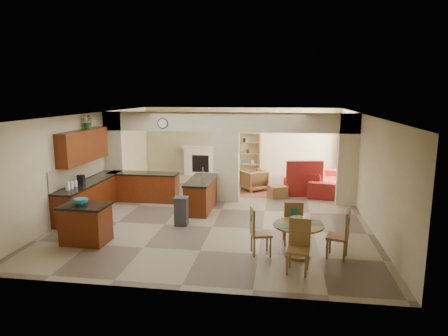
# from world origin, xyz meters

# --- Properties ---
(floor) EXTENTS (10.00, 10.00, 0.00)m
(floor) POSITION_xyz_m (0.00, 0.00, 0.00)
(floor) COLOR gray
(floor) RESTS_ON ground
(ceiling) EXTENTS (10.00, 10.00, 0.00)m
(ceiling) POSITION_xyz_m (0.00, 0.00, 2.80)
(ceiling) COLOR white
(ceiling) RESTS_ON wall_back
(wall_back) EXTENTS (8.00, 0.00, 8.00)m
(wall_back) POSITION_xyz_m (0.00, 5.00, 1.40)
(wall_back) COLOR tan
(wall_back) RESTS_ON floor
(wall_front) EXTENTS (8.00, 0.00, 8.00)m
(wall_front) POSITION_xyz_m (0.00, -5.00, 1.40)
(wall_front) COLOR tan
(wall_front) RESTS_ON floor
(wall_left) EXTENTS (0.00, 10.00, 10.00)m
(wall_left) POSITION_xyz_m (-4.00, 0.00, 1.40)
(wall_left) COLOR tan
(wall_left) RESTS_ON floor
(wall_right) EXTENTS (0.00, 10.00, 10.00)m
(wall_right) POSITION_xyz_m (4.00, 0.00, 1.40)
(wall_right) COLOR tan
(wall_right) RESTS_ON floor
(partition_left_pier) EXTENTS (0.60, 0.25, 2.80)m
(partition_left_pier) POSITION_xyz_m (-3.70, 1.00, 1.40)
(partition_left_pier) COLOR tan
(partition_left_pier) RESTS_ON floor
(partition_center_pier) EXTENTS (0.80, 0.25, 2.20)m
(partition_center_pier) POSITION_xyz_m (0.00, 1.00, 1.10)
(partition_center_pier) COLOR tan
(partition_center_pier) RESTS_ON floor
(partition_right_pier) EXTENTS (0.60, 0.25, 2.80)m
(partition_right_pier) POSITION_xyz_m (3.70, 1.00, 1.40)
(partition_right_pier) COLOR tan
(partition_right_pier) RESTS_ON floor
(partition_header) EXTENTS (8.00, 0.25, 0.60)m
(partition_header) POSITION_xyz_m (0.00, 1.00, 2.50)
(partition_header) COLOR tan
(partition_header) RESTS_ON partition_center_pier
(kitchen_counter) EXTENTS (2.52, 3.29, 1.48)m
(kitchen_counter) POSITION_xyz_m (-3.26, -0.25, 0.46)
(kitchen_counter) COLOR #410F07
(kitchen_counter) RESTS_ON floor
(upper_cabinets) EXTENTS (0.35, 2.40, 0.90)m
(upper_cabinets) POSITION_xyz_m (-3.82, -0.80, 1.92)
(upper_cabinets) COLOR #410F07
(upper_cabinets) RESTS_ON wall_left
(peninsula) EXTENTS (0.70, 1.85, 0.91)m
(peninsula) POSITION_xyz_m (-0.60, -0.11, 0.46)
(peninsula) COLOR #410F07
(peninsula) RESTS_ON floor
(wall_clock) EXTENTS (0.34, 0.03, 0.34)m
(wall_clock) POSITION_xyz_m (-2.00, 0.85, 2.45)
(wall_clock) COLOR #4D2D19
(wall_clock) RESTS_ON partition_header
(rug) EXTENTS (1.60, 1.30, 0.01)m
(rug) POSITION_xyz_m (1.20, 2.10, 0.01)
(rug) COLOR #945136
(rug) RESTS_ON floor
(fireplace) EXTENTS (1.60, 0.35, 1.20)m
(fireplace) POSITION_xyz_m (-1.60, 4.83, 0.61)
(fireplace) COLOR white
(fireplace) RESTS_ON floor
(shelving_unit) EXTENTS (1.00, 0.32, 1.80)m
(shelving_unit) POSITION_xyz_m (0.35, 4.82, 0.90)
(shelving_unit) COLOR olive
(shelving_unit) RESTS_ON floor
(window_a) EXTENTS (0.02, 0.90, 1.90)m
(window_a) POSITION_xyz_m (3.97, 2.30, 1.20)
(window_a) COLOR white
(window_a) RESTS_ON wall_right
(window_b) EXTENTS (0.02, 0.90, 1.90)m
(window_b) POSITION_xyz_m (3.97, 4.00, 1.20)
(window_b) COLOR white
(window_b) RESTS_ON wall_right
(glazed_door) EXTENTS (0.02, 0.70, 2.10)m
(glazed_door) POSITION_xyz_m (3.97, 3.15, 1.05)
(glazed_door) COLOR white
(glazed_door) RESTS_ON wall_right
(drape_a_left) EXTENTS (0.10, 0.28, 2.30)m
(drape_a_left) POSITION_xyz_m (3.93, 1.70, 1.20)
(drape_a_left) COLOR #3C1E18
(drape_a_left) RESTS_ON wall_right
(drape_a_right) EXTENTS (0.10, 0.28, 2.30)m
(drape_a_right) POSITION_xyz_m (3.93, 2.90, 1.20)
(drape_a_right) COLOR #3C1E18
(drape_a_right) RESTS_ON wall_right
(drape_b_left) EXTENTS (0.10, 0.28, 2.30)m
(drape_b_left) POSITION_xyz_m (3.93, 3.40, 1.20)
(drape_b_left) COLOR #3C1E18
(drape_b_left) RESTS_ON wall_right
(drape_b_right) EXTENTS (0.10, 0.28, 2.30)m
(drape_b_right) POSITION_xyz_m (3.93, 4.60, 1.20)
(drape_b_right) COLOR #3C1E18
(drape_b_right) RESTS_ON wall_right
(ceiling_fan) EXTENTS (1.00, 1.00, 0.10)m
(ceiling_fan) POSITION_xyz_m (1.50, 3.00, 2.56)
(ceiling_fan) COLOR white
(ceiling_fan) RESTS_ON ceiling
(kitchen_island) EXTENTS (1.07, 0.78, 0.90)m
(kitchen_island) POSITION_xyz_m (-2.67, -3.10, 0.45)
(kitchen_island) COLOR #410F07
(kitchen_island) RESTS_ON floor
(teal_bowl) EXTENTS (0.30, 0.30, 0.14)m
(teal_bowl) POSITION_xyz_m (-2.76, -3.11, 0.97)
(teal_bowl) COLOR #138483
(teal_bowl) RESTS_ON kitchen_island
(trash_can) EXTENTS (0.33, 0.28, 0.69)m
(trash_can) POSITION_xyz_m (-0.82, -1.58, 0.35)
(trash_can) COLOR #2F3032
(trash_can) RESTS_ON floor
(dining_table) EXTENTS (1.05, 1.05, 0.72)m
(dining_table) POSITION_xyz_m (2.10, -3.22, 0.48)
(dining_table) COLOR olive
(dining_table) RESTS_ON floor
(fruit_bowl) EXTENTS (0.30, 0.30, 0.16)m
(fruit_bowl) POSITION_xyz_m (2.08, -3.20, 0.79)
(fruit_bowl) COLOR #72A423
(fruit_bowl) RESTS_ON dining_table
(sofa) EXTENTS (2.85, 1.48, 0.79)m
(sofa) POSITION_xyz_m (3.30, 2.71, 0.40)
(sofa) COLOR maroon
(sofa) RESTS_ON floor
(chaise) EXTENTS (1.36, 1.18, 0.48)m
(chaise) POSITION_xyz_m (2.48, 2.24, 0.24)
(chaise) COLOR maroon
(chaise) RESTS_ON floor
(armchair) EXTENTS (1.10, 1.10, 0.73)m
(armchair) POSITION_xyz_m (0.77, 2.46, 0.36)
(armchair) COLOR maroon
(armchair) RESTS_ON floor
(ottoman) EXTENTS (0.71, 0.71, 0.39)m
(ottoman) POSITION_xyz_m (1.61, 1.58, 0.20)
(ottoman) COLOR maroon
(ottoman) RESTS_ON floor
(plant) EXTENTS (0.41, 0.37, 0.40)m
(plant) POSITION_xyz_m (-3.82, -0.45, 2.57)
(plant) COLOR #155117
(plant) RESTS_ON upper_cabinets
(chair_north) EXTENTS (0.46, 0.46, 1.02)m
(chair_north) POSITION_xyz_m (2.00, -2.55, 0.55)
(chair_north) COLOR olive
(chair_north) RESTS_ON floor
(chair_east) EXTENTS (0.52, 0.52, 1.02)m
(chair_east) POSITION_xyz_m (2.99, -3.17, 0.55)
(chair_east) COLOR olive
(chair_east) RESTS_ON floor
(chair_south) EXTENTS (0.48, 0.48, 1.02)m
(chair_south) POSITION_xyz_m (2.08, -3.90, 0.55)
(chair_south) COLOR olive
(chair_south) RESTS_ON floor
(chair_west) EXTENTS (0.51, 0.51, 1.02)m
(chair_west) POSITION_xyz_m (1.24, -3.21, 0.55)
(chair_west) COLOR olive
(chair_west) RESTS_ON floor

